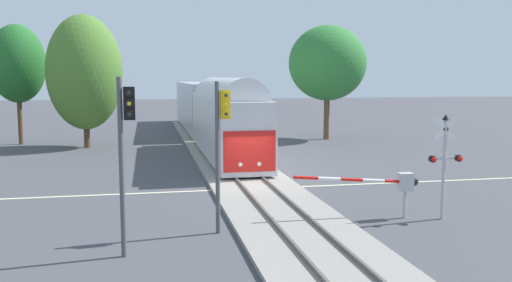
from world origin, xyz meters
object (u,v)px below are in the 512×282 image
object	(u,v)px
oak_far_right	(327,63)
traffic_signal_near_left	(125,138)
commuter_train	(208,109)
crossing_signal_mast	(445,156)
pine_left_background	(17,64)
oak_behind_train	(85,73)
traffic_signal_median	(221,132)
crossing_gate_near	(394,183)

from	to	relation	value
oak_far_right	traffic_signal_near_left	bearing A→B (deg)	-119.30
commuter_train	oak_far_right	distance (m)	11.21
crossing_signal_mast	traffic_signal_near_left	bearing A→B (deg)	-170.00
traffic_signal_near_left	pine_left_background	distance (m)	32.13
crossing_signal_mast	oak_behind_train	distance (m)	30.00
pine_left_background	traffic_signal_median	bearing A→B (deg)	-65.88
commuter_train	pine_left_background	bearing A→B (deg)	177.94
crossing_signal_mast	pine_left_background	distance (m)	35.88
traffic_signal_near_left	oak_behind_train	size ratio (longest dim) A/B	0.54
oak_far_right	commuter_train	bearing A→B (deg)	174.96
commuter_train	traffic_signal_near_left	bearing A→B (deg)	-101.03
pine_left_background	oak_far_right	distance (m)	25.96
pine_left_background	oak_behind_train	world-z (taller)	oak_behind_train
crossing_gate_near	traffic_signal_median	distance (m)	7.23
traffic_signal_near_left	traffic_signal_median	distance (m)	3.73
traffic_signal_near_left	crossing_signal_mast	bearing A→B (deg)	10.00
pine_left_background	oak_behind_train	xyz separation A→B (m)	(5.57, -3.23, -0.71)
crossing_gate_near	oak_far_right	bearing A→B (deg)	76.71
commuter_train	crossing_gate_near	size ratio (longest dim) A/B	8.21
commuter_train	traffic_signal_near_left	xyz separation A→B (m)	(-5.84, -29.97, 0.94)
crossing_gate_near	traffic_signal_near_left	size ratio (longest dim) A/B	0.92
commuter_train	traffic_signal_median	distance (m)	28.17
crossing_signal_mast	traffic_signal_median	xyz separation A→B (m)	(-8.70, -0.16, 1.10)
commuter_train	traffic_signal_near_left	size ratio (longest dim) A/B	7.53
crossing_signal_mast	crossing_gate_near	bearing A→B (deg)	165.30
pine_left_background	oak_far_right	world-z (taller)	oak_far_right
crossing_gate_near	pine_left_background	world-z (taller)	pine_left_background
crossing_signal_mast	oak_behind_train	bearing A→B (deg)	122.31
oak_far_right	oak_behind_train	size ratio (longest dim) A/B	0.97
traffic_signal_near_left	oak_behind_train	distance (m)	27.68
crossing_signal_mast	traffic_signal_median	bearing A→B (deg)	-178.97
traffic_signal_median	oak_behind_train	world-z (taller)	oak_behind_train
traffic_signal_median	oak_far_right	world-z (taller)	oak_far_right
commuter_train	traffic_signal_median	world-z (taller)	commuter_train
oak_behind_train	traffic_signal_median	bearing A→B (deg)	-74.09
traffic_signal_near_left	traffic_signal_median	size ratio (longest dim) A/B	1.03
traffic_signal_median	pine_left_background	world-z (taller)	pine_left_background
traffic_signal_near_left	oak_far_right	xyz separation A→B (m)	(16.30, 29.05, 3.01)
crossing_gate_near	traffic_signal_near_left	bearing A→B (deg)	-165.60
traffic_signal_near_left	commuter_train	bearing A→B (deg)	78.97
commuter_train	oak_behind_train	xyz separation A→B (m)	(-9.89, -2.67, 3.09)
crossing_gate_near	pine_left_background	xyz separation A→B (m)	(-19.66, 27.95, 5.15)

